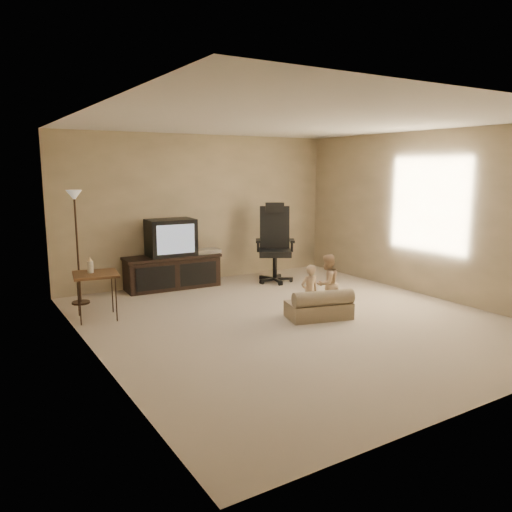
{
  "coord_description": "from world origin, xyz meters",
  "views": [
    {
      "loc": [
        -3.67,
        -5.06,
        1.95
      ],
      "look_at": [
        -0.2,
        0.6,
        0.77
      ],
      "focal_mm": 35.0,
      "sensor_mm": 36.0,
      "label": 1
    }
  ],
  "objects_px": {
    "toddler_left": "(310,292)",
    "toddler_right": "(327,284)",
    "side_table": "(95,275)",
    "child_sofa": "(320,307)",
    "floor_lamp": "(76,222)",
    "tv_stand": "(172,259)",
    "office_chair": "(275,253)"
  },
  "relations": [
    {
      "from": "floor_lamp",
      "to": "child_sofa",
      "type": "distance_m",
      "value": 3.62
    },
    {
      "from": "side_table",
      "to": "child_sofa",
      "type": "relative_size",
      "value": 0.91
    },
    {
      "from": "office_chair",
      "to": "toddler_right",
      "type": "height_order",
      "value": "office_chair"
    },
    {
      "from": "child_sofa",
      "to": "toddler_right",
      "type": "height_order",
      "value": "toddler_right"
    },
    {
      "from": "toddler_left",
      "to": "toddler_right",
      "type": "height_order",
      "value": "toddler_right"
    },
    {
      "from": "office_chair",
      "to": "toddler_right",
      "type": "xyz_separation_m",
      "value": [
        -0.45,
        -1.95,
        -0.09
      ]
    },
    {
      "from": "tv_stand",
      "to": "child_sofa",
      "type": "xyz_separation_m",
      "value": [
        0.98,
        -2.63,
        -0.31
      ]
    },
    {
      "from": "floor_lamp",
      "to": "toddler_left",
      "type": "xyz_separation_m",
      "value": [
        2.38,
        -2.33,
        -0.84
      ]
    },
    {
      "from": "child_sofa",
      "to": "toddler_left",
      "type": "xyz_separation_m",
      "value": [
        -0.12,
        0.07,
        0.2
      ]
    },
    {
      "from": "side_table",
      "to": "floor_lamp",
      "type": "distance_m",
      "value": 1.06
    },
    {
      "from": "toddler_right",
      "to": "floor_lamp",
      "type": "bearing_deg",
      "value": -49.83
    },
    {
      "from": "office_chair",
      "to": "toddler_left",
      "type": "relative_size",
      "value": 1.88
    },
    {
      "from": "tv_stand",
      "to": "toddler_right",
      "type": "relative_size",
      "value": 2.01
    },
    {
      "from": "tv_stand",
      "to": "office_chair",
      "type": "height_order",
      "value": "office_chair"
    },
    {
      "from": "side_table",
      "to": "toddler_left",
      "type": "height_order",
      "value": "side_table"
    },
    {
      "from": "side_table",
      "to": "toddler_right",
      "type": "height_order",
      "value": "side_table"
    },
    {
      "from": "tv_stand",
      "to": "side_table",
      "type": "height_order",
      "value": "tv_stand"
    },
    {
      "from": "side_table",
      "to": "toddler_right",
      "type": "xyz_separation_m",
      "value": [
        2.75,
        -1.34,
        -0.19
      ]
    },
    {
      "from": "tv_stand",
      "to": "floor_lamp",
      "type": "relative_size",
      "value": 0.98
    },
    {
      "from": "tv_stand",
      "to": "side_table",
      "type": "relative_size",
      "value": 1.95
    },
    {
      "from": "child_sofa",
      "to": "toddler_right",
      "type": "distance_m",
      "value": 0.41
    },
    {
      "from": "side_table",
      "to": "office_chair",
      "type": "bearing_deg",
      "value": 10.9
    },
    {
      "from": "floor_lamp",
      "to": "toddler_right",
      "type": "bearing_deg",
      "value": -38.59
    },
    {
      "from": "toddler_left",
      "to": "toddler_right",
      "type": "bearing_deg",
      "value": -160.15
    },
    {
      "from": "child_sofa",
      "to": "tv_stand",
      "type": "bearing_deg",
      "value": 125.39
    },
    {
      "from": "child_sofa",
      "to": "toddler_right",
      "type": "bearing_deg",
      "value": 50.17
    },
    {
      "from": "tv_stand",
      "to": "floor_lamp",
      "type": "height_order",
      "value": "floor_lamp"
    },
    {
      "from": "floor_lamp",
      "to": "side_table",
      "type": "bearing_deg",
      "value": -88.79
    },
    {
      "from": "tv_stand",
      "to": "office_chair",
      "type": "relative_size",
      "value": 1.18
    },
    {
      "from": "toddler_right",
      "to": "side_table",
      "type": "bearing_deg",
      "value": -37.17
    },
    {
      "from": "tv_stand",
      "to": "child_sofa",
      "type": "bearing_deg",
      "value": -66.37
    },
    {
      "from": "side_table",
      "to": "tv_stand",
      "type": "bearing_deg",
      "value": 36.3
    }
  ]
}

